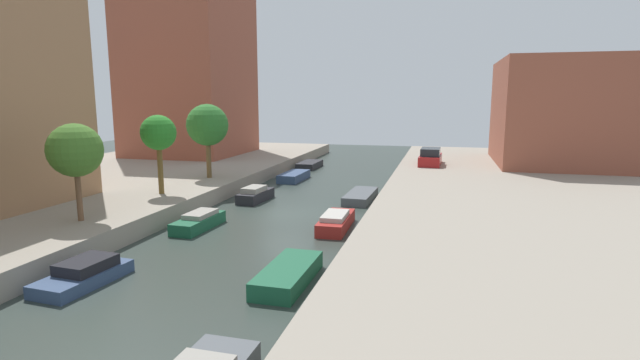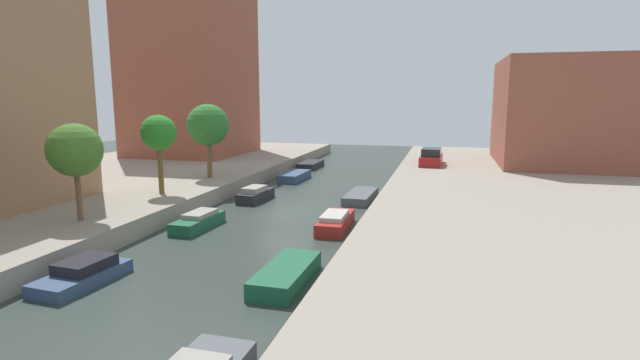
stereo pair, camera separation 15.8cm
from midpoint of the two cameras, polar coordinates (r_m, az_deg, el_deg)
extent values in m
plane|color=#2D3833|center=(27.48, -4.28, -4.09)|extent=(84.00, 84.00, 0.00)
cube|color=gray|center=(35.10, -28.19, -1.38)|extent=(20.00, 64.00, 1.00)
cube|color=gray|center=(26.77, 27.90, -4.47)|extent=(20.00, 64.00, 1.00)
cube|color=brown|center=(50.39, -15.35, 13.84)|extent=(10.00, 10.92, 18.99)
cube|color=brown|center=(45.66, 26.48, 7.23)|extent=(10.00, 12.45, 8.78)
cylinder|color=brown|center=(24.39, -26.86, -1.59)|extent=(0.25, 0.25, 2.40)
sphere|color=#406E25|center=(24.11, -27.22, 3.17)|extent=(2.40, 2.40, 2.40)
cylinder|color=brown|center=(29.51, -18.56, 1.20)|extent=(0.30, 0.30, 2.87)
sphere|color=#277B24|center=(29.29, -18.78, 5.35)|extent=(2.03, 2.03, 2.03)
cylinder|color=brown|center=(34.65, -13.19, 2.48)|extent=(0.34, 0.34, 2.69)
sphere|color=#2B6E29|center=(34.45, -13.34, 6.37)|extent=(2.89, 2.89, 2.89)
cube|color=maroon|center=(41.70, 12.85, 2.35)|extent=(1.89, 4.46, 0.79)
cube|color=#1E2328|center=(41.29, 12.88, 3.28)|extent=(1.61, 2.47, 0.63)
cube|color=#33476B|center=(19.31, -26.48, -10.37)|extent=(1.82, 3.53, 0.46)
cube|color=black|center=(19.33, -26.17, -8.99)|extent=(1.47, 1.98, 0.40)
cube|color=#195638|center=(25.17, -14.40, -4.95)|extent=(1.39, 3.54, 0.60)
cube|color=gray|center=(25.27, -14.18, -3.92)|extent=(1.13, 1.96, 0.23)
cube|color=#232328|center=(31.20, -7.80, -1.89)|extent=(1.47, 3.28, 0.64)
cube|color=gray|center=(30.91, -7.97, -1.09)|extent=(1.18, 1.83, 0.33)
cube|color=#33476B|center=(38.75, -3.23, 0.43)|extent=(1.67, 4.03, 0.64)
cube|color=#232328|center=(45.70, -1.34, 1.82)|extent=(1.70, 3.92, 0.59)
cube|color=#195638|center=(17.50, -4.06, -11.11)|extent=(1.57, 3.96, 0.62)
cube|color=maroon|center=(24.42, 1.74, -5.07)|extent=(1.37, 3.98, 0.62)
cube|color=#B2ADA3|center=(24.04, 1.59, -4.25)|extent=(1.14, 2.19, 0.23)
cube|color=#4C5156|center=(31.24, 4.69, -1.92)|extent=(1.70, 4.48, 0.53)
camera|label=1|loc=(0.08, -90.16, -0.03)|focal=26.97mm
camera|label=2|loc=(0.08, 89.84, 0.03)|focal=26.97mm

